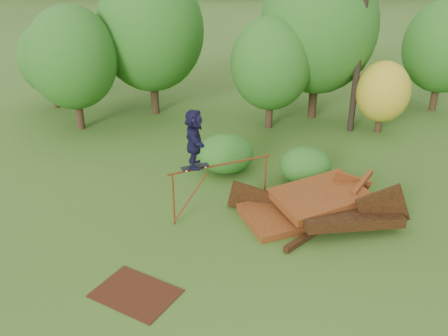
{
  "coord_description": "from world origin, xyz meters",
  "views": [
    {
      "loc": [
        -0.29,
        -12.12,
        8.43
      ],
      "look_at": [
        -0.8,
        2.0,
        1.6
      ],
      "focal_mm": 40.0,
      "sensor_mm": 36.0,
      "label": 1
    }
  ],
  "objects_px": {
    "scrap_pile": "(319,207)",
    "skater": "(194,138)",
    "flat_plate": "(136,293)",
    "utility_pole": "(362,25)"
  },
  "relations": [
    {
      "from": "flat_plate",
      "to": "utility_pole",
      "type": "height_order",
      "value": "utility_pole"
    },
    {
      "from": "scrap_pile",
      "to": "skater",
      "type": "relative_size",
      "value": 3.14
    },
    {
      "from": "skater",
      "to": "flat_plate",
      "type": "relative_size",
      "value": 0.89
    },
    {
      "from": "scrap_pile",
      "to": "utility_pole",
      "type": "distance_m",
      "value": 9.27
    },
    {
      "from": "flat_plate",
      "to": "utility_pole",
      "type": "xyz_separation_m",
      "value": [
        7.64,
        11.65,
        4.71
      ]
    },
    {
      "from": "flat_plate",
      "to": "utility_pole",
      "type": "relative_size",
      "value": 0.22
    },
    {
      "from": "skater",
      "to": "flat_plate",
      "type": "bearing_deg",
      "value": 153.73
    },
    {
      "from": "scrap_pile",
      "to": "utility_pole",
      "type": "relative_size",
      "value": 0.61
    },
    {
      "from": "skater",
      "to": "flat_plate",
      "type": "xyz_separation_m",
      "value": [
        -1.24,
        -3.67,
        -2.78
      ]
    },
    {
      "from": "scrap_pile",
      "to": "utility_pole",
      "type": "bearing_deg",
      "value": 72.34
    }
  ]
}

